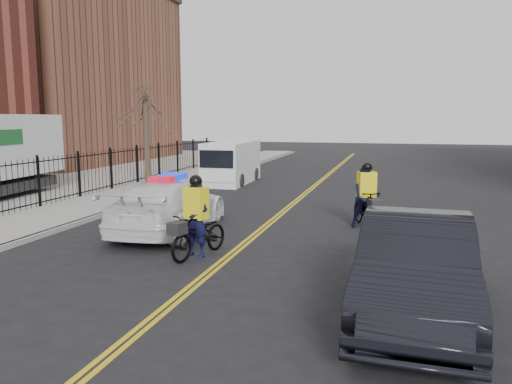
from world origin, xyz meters
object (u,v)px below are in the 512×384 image
Objects in this scene: cyclist_near at (196,228)px; cyclist_far at (366,202)px; police_cruiser at (169,206)px; dark_sedan at (415,267)px; cargo_van at (231,163)px.

cyclist_far is (3.92, 4.62, 0.10)m from cyclist_near.
cyclist_near is 6.06m from cyclist_far.
dark_sedan is at bearing 142.44° from police_cruiser.
cyclist_far reaches higher than police_cruiser.
cyclist_far is at bearing -52.37° from cargo_van.
dark_sedan is 7.23m from cyclist_far.
cargo_van is 2.50× the size of cyclist_far.
cyclist_near is (1.88, -2.39, -0.08)m from police_cruiser.
cyclist_far is at bearing -161.83° from police_cruiser.
cargo_van reaches higher than cyclist_far.
police_cruiser is at bearing 143.72° from cyclist_near.
police_cruiser is 1.05× the size of cargo_van.
dark_sedan is 2.53× the size of cyclist_far.
cargo_van reaches higher than cyclist_near.
cyclist_near reaches higher than dark_sedan.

